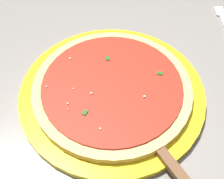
# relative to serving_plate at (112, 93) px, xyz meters

# --- Properties ---
(restaurant_table) EXTENTS (1.06, 0.92, 0.73)m
(restaurant_table) POSITION_rel_serving_plate_xyz_m (-0.05, -0.02, -0.13)
(restaurant_table) COLOR black
(restaurant_table) RESTS_ON ground_plane
(serving_plate) EXTENTS (0.38, 0.38, 0.02)m
(serving_plate) POSITION_rel_serving_plate_xyz_m (0.00, 0.00, 0.00)
(serving_plate) COLOR yellow
(serving_plate) RESTS_ON restaurant_table
(pizza) EXTENTS (0.32, 0.32, 0.02)m
(pizza) POSITION_rel_serving_plate_xyz_m (0.00, -0.00, 0.02)
(pizza) COLOR #DBB26B
(pizza) RESTS_ON serving_plate
(pizza_server) EXTENTS (0.08, 0.22, 0.01)m
(pizza_server) POSITION_rel_serving_plate_xyz_m (-0.02, 0.17, 0.01)
(pizza_server) COLOR silver
(pizza_server) RESTS_ON serving_plate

